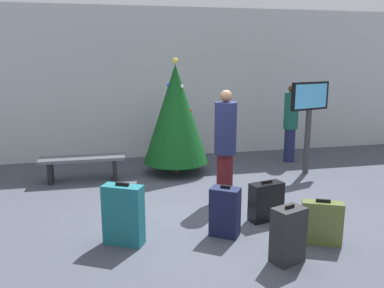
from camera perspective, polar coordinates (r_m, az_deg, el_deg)
ground_plane at (r=6.37m, az=3.22°, el=-9.74°), size 16.00×16.00×0.00m
back_wall at (r=9.70m, az=-2.88°, el=8.62°), size 16.00×0.20×3.51m
holiday_tree at (r=8.17m, az=-2.35°, el=4.33°), size 1.34×1.34×2.38m
flight_info_kiosk at (r=8.48m, az=16.40°, el=4.76°), size 0.92×0.34×1.90m
waiting_bench at (r=8.09m, az=-15.35°, el=-2.61°), size 1.62×0.44×0.48m
traveller_0 at (r=6.67m, az=4.77°, el=0.12°), size 0.52×0.52×1.87m
traveller_1 at (r=9.42m, az=13.91°, el=3.19°), size 0.44×0.44×1.79m
suitcase_0 at (r=4.97m, az=13.57°, el=-12.52°), size 0.44×0.37×0.72m
suitcase_1 at (r=6.10m, az=10.54°, el=-8.08°), size 0.55×0.33×0.62m
suitcase_2 at (r=5.51m, az=4.73°, el=-9.64°), size 0.46×0.42×0.72m
suitcase_3 at (r=5.55m, az=18.02°, el=-10.65°), size 0.54×0.37×0.61m
suitcase_4 at (r=5.31m, az=-9.76°, el=-9.95°), size 0.56×0.43×0.84m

